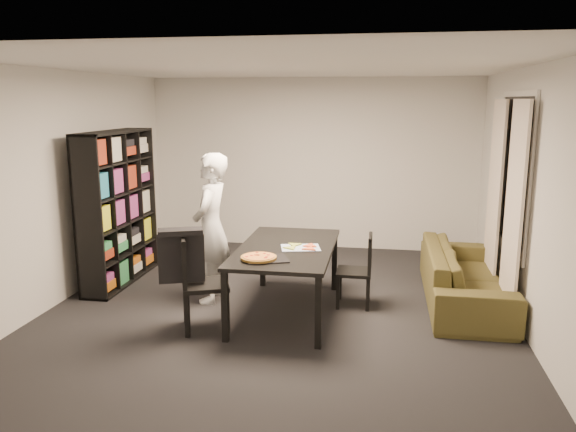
% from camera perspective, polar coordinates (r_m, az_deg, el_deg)
% --- Properties ---
extents(room, '(5.01, 5.51, 2.61)m').
position_cam_1_polar(room, '(5.97, -0.89, 2.41)').
color(room, black).
rests_on(room, ground).
extents(window_pane, '(0.02, 1.40, 1.60)m').
position_cam_1_polar(window_pane, '(6.59, 21.97, 4.19)').
color(window_pane, black).
rests_on(window_pane, room).
extents(window_frame, '(0.03, 1.52, 1.72)m').
position_cam_1_polar(window_frame, '(6.58, 21.93, 4.19)').
color(window_frame, white).
rests_on(window_frame, room).
extents(curtain_left, '(0.03, 0.70, 2.25)m').
position_cam_1_polar(curtain_left, '(6.12, 21.94, 0.35)').
color(curtain_left, beige).
rests_on(curtain_left, room).
extents(curtain_right, '(0.03, 0.70, 2.25)m').
position_cam_1_polar(curtain_right, '(7.12, 20.23, 1.98)').
color(curtain_right, beige).
rests_on(curtain_right, room).
extents(bookshelf, '(0.35, 1.50, 1.90)m').
position_cam_1_polar(bookshelf, '(7.28, -16.89, 0.80)').
color(bookshelf, black).
rests_on(bookshelf, room).
extents(dining_table, '(0.99, 1.77, 0.74)m').
position_cam_1_polar(dining_table, '(5.98, -0.16, -3.73)').
color(dining_table, black).
rests_on(dining_table, room).
extents(chair_left, '(0.58, 0.58, 0.97)m').
position_cam_1_polar(chair_left, '(5.66, -9.37, -6.09)').
color(chair_left, black).
rests_on(chair_left, room).
extents(chair_right, '(0.38, 0.38, 0.82)m').
position_cam_1_polar(chair_right, '(6.29, 7.44, -5.02)').
color(chair_right, black).
rests_on(chair_right, room).
extents(draped_jacket, '(0.46, 0.33, 0.53)m').
position_cam_1_polar(draped_jacket, '(5.58, -10.80, -3.74)').
color(draped_jacket, black).
rests_on(draped_jacket, chair_left).
extents(person, '(0.41, 0.62, 1.69)m').
position_cam_1_polar(person, '(6.39, -7.81, -1.22)').
color(person, silver).
rests_on(person, room).
extents(baking_tray, '(0.49, 0.44, 0.01)m').
position_cam_1_polar(baking_tray, '(5.48, -2.17, -4.38)').
color(baking_tray, black).
rests_on(baking_tray, dining_table).
extents(pepperoni_pizza, '(0.35, 0.35, 0.03)m').
position_cam_1_polar(pepperoni_pizza, '(5.47, -2.99, -4.22)').
color(pepperoni_pizza, olive).
rests_on(pepperoni_pizza, dining_table).
extents(kitchen_towel, '(0.46, 0.38, 0.01)m').
position_cam_1_polar(kitchen_towel, '(5.90, 1.28, -3.25)').
color(kitchen_towel, silver).
rests_on(kitchen_towel, dining_table).
extents(pizza_slices, '(0.45, 0.42, 0.01)m').
position_cam_1_polar(pizza_slices, '(5.90, 1.33, -3.13)').
color(pizza_slices, '#E0C746').
rests_on(pizza_slices, dining_table).
extents(sofa, '(0.84, 2.16, 0.63)m').
position_cam_1_polar(sofa, '(6.68, 17.51, -5.81)').
color(sofa, '#44411B').
rests_on(sofa, room).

